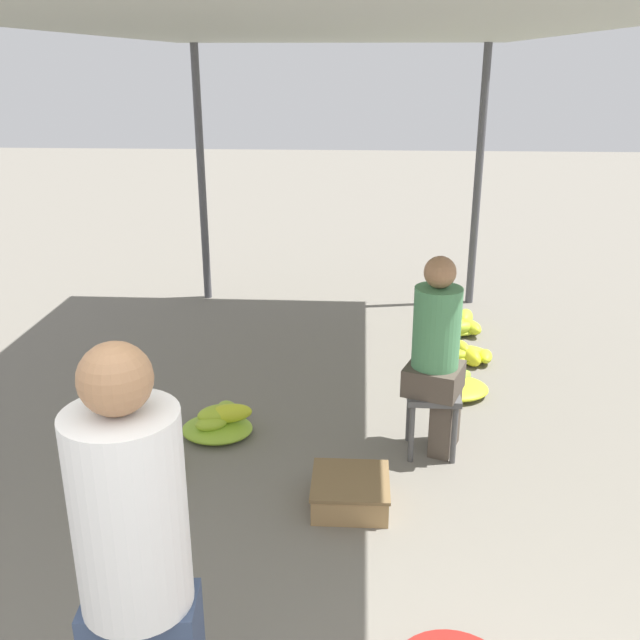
# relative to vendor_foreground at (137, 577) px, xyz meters

# --- Properties ---
(canopy_post_back_left) EXTENTS (0.08, 0.08, 2.62)m
(canopy_post_back_left) POSITION_rel_vendor_foreground_xyz_m (-0.97, 5.52, 0.43)
(canopy_post_back_left) COLOR #4C4C51
(canopy_post_back_left) RESTS_ON ground
(canopy_post_back_right) EXTENTS (0.08, 0.08, 2.62)m
(canopy_post_back_right) POSITION_rel_vendor_foreground_xyz_m (1.88, 5.52, 0.43)
(canopy_post_back_right) COLOR #4C4C51
(canopy_post_back_right) RESTS_ON ground
(canopy_tarp) EXTENTS (3.24, 6.43, 0.04)m
(canopy_tarp) POSITION_rel_vendor_foreground_xyz_m (0.46, 2.51, 1.75)
(canopy_tarp) COLOR #9EA399
(canopy_tarp) RESTS_ON canopy_post_front_left
(vendor_foreground) EXTENTS (0.39, 0.39, 1.70)m
(vendor_foreground) POSITION_rel_vendor_foreground_xyz_m (0.00, 0.00, 0.00)
(vendor_foreground) COLOR #384766
(vendor_foreground) RESTS_ON ground
(stool) EXTENTS (0.34, 0.34, 0.44)m
(stool) POSITION_rel_vendor_foreground_xyz_m (1.19, 2.36, -0.53)
(stool) COLOR #4C4C4C
(stool) RESTS_ON ground
(vendor_seated) EXTENTS (0.44, 0.44, 1.34)m
(vendor_seated) POSITION_rel_vendor_foreground_xyz_m (1.21, 2.37, -0.18)
(vendor_seated) COLOR #4C4238
(vendor_seated) RESTS_ON ground
(banana_pile_left_0) EXTENTS (0.45, 0.47, 0.20)m
(banana_pile_left_0) POSITION_rel_vendor_foreground_xyz_m (-0.66, 2.01, -0.81)
(banana_pile_left_0) COLOR #7DB636
(banana_pile_left_0) RESTS_ON ground
(banana_pile_left_1) EXTENTS (0.50, 0.43, 0.23)m
(banana_pile_left_1) POSITION_rel_vendor_foreground_xyz_m (-0.25, 2.49, -0.79)
(banana_pile_left_1) COLOR #9BC230
(banana_pile_left_1) RESTS_ON ground
(banana_pile_right_0) EXTENTS (0.56, 0.54, 0.19)m
(banana_pile_right_0) POSITION_rel_vendor_foreground_xyz_m (1.62, 4.63, -0.81)
(banana_pile_right_0) COLOR #C6D429
(banana_pile_right_0) RESTS_ON ground
(banana_pile_right_1) EXTENTS (0.53, 0.52, 0.27)m
(banana_pile_right_1) POSITION_rel_vendor_foreground_xyz_m (1.45, 3.26, -0.81)
(banana_pile_right_1) COLOR #A1C52F
(banana_pile_right_1) RESTS_ON ground
(banana_pile_right_2) EXTENTS (0.44, 0.44, 0.17)m
(banana_pile_right_2) POSITION_rel_vendor_foreground_xyz_m (1.65, 3.90, -0.82)
(banana_pile_right_2) COLOR #C2D229
(banana_pile_right_2) RESTS_ON ground
(crate_near) EXTENTS (0.45, 0.45, 0.17)m
(crate_near) POSITION_rel_vendor_foreground_xyz_m (0.67, 1.72, -0.79)
(crate_near) COLOR #9E7A4C
(crate_near) RESTS_ON ground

